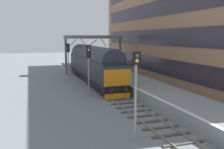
% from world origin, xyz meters
% --- Properties ---
extents(ground_plane, '(140.00, 140.00, 0.00)m').
position_xyz_m(ground_plane, '(0.00, 0.00, 0.00)').
color(ground_plane, slate).
rests_on(ground_plane, ground).
extents(track_main, '(2.50, 60.00, 0.15)m').
position_xyz_m(track_main, '(0.00, 0.00, 0.05)').
color(track_main, gray).
rests_on(track_main, ground).
extents(station_platform, '(4.00, 44.00, 1.01)m').
position_xyz_m(station_platform, '(3.60, 0.00, 0.50)').
color(station_platform, gray).
rests_on(station_platform, ground).
extents(station_building, '(5.66, 41.26, 14.92)m').
position_xyz_m(station_building, '(11.27, 4.77, 7.46)').
color(station_building, '#9F7456').
rests_on(station_building, ground).
extents(diesel_locomotive, '(2.74, 19.61, 4.68)m').
position_xyz_m(diesel_locomotive, '(0.00, 5.18, 2.49)').
color(diesel_locomotive, black).
rests_on(diesel_locomotive, ground).
extents(signal_post_near, '(0.44, 0.22, 5.02)m').
position_xyz_m(signal_post_near, '(-2.25, -13.90, 3.09)').
color(signal_post_near, gray).
rests_on(signal_post_near, ground).
extents(signal_post_mid, '(0.44, 0.22, 5.05)m').
position_xyz_m(signal_post_mid, '(-2.25, -2.21, 3.28)').
color(signal_post_mid, gray).
rests_on(signal_post_mid, ground).
extents(signal_post_far, '(0.44, 0.22, 4.85)m').
position_xyz_m(signal_post_far, '(-2.25, 11.25, 3.16)').
color(signal_post_far, gray).
rests_on(signal_post_far, ground).
extents(platform_number_sign, '(0.10, 0.44, 2.19)m').
position_xyz_m(platform_number_sign, '(2.03, -3.65, 2.45)').
color(platform_number_sign, slate).
rests_on(platform_number_sign, station_platform).
extents(waiting_passenger, '(0.46, 0.46, 1.64)m').
position_xyz_m(waiting_passenger, '(2.66, 2.92, 1.99)').
color(waiting_passenger, '#34322D').
rests_on(waiting_passenger, station_platform).
extents(overhead_footbridge, '(9.30, 2.00, 6.06)m').
position_xyz_m(overhead_footbridge, '(2.05, 12.83, 5.40)').
color(overhead_footbridge, slate).
rests_on(overhead_footbridge, ground).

